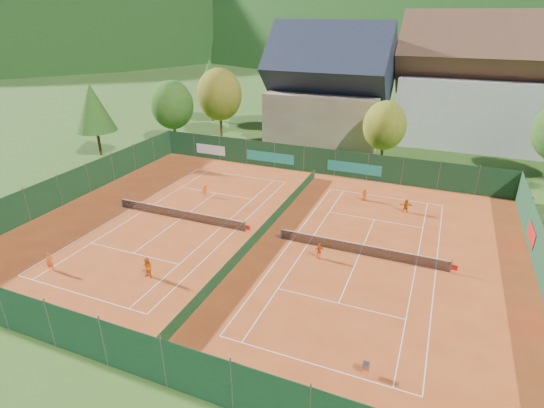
{
  "coord_description": "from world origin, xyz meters",
  "views": [
    {
      "loc": [
        12.4,
        -28.15,
        16.73
      ],
      "look_at": [
        0.0,
        2.0,
        2.0
      ],
      "focal_mm": 28.0,
      "sensor_mm": 36.0,
      "label": 1
    }
  ],
  "objects_px": {
    "hotel_block_a": "(479,89)",
    "player_right_far_b": "(406,206)",
    "player_left_far": "(205,190)",
    "player_right_near": "(319,251)",
    "ball_hopper": "(366,366)",
    "player_left_near": "(50,262)",
    "chalet": "(329,93)",
    "player_left_mid": "(147,268)",
    "player_right_far_a": "(364,195)"
  },
  "relations": [
    {
      "from": "hotel_block_a",
      "to": "player_left_near",
      "type": "relative_size",
      "value": 15.54
    },
    {
      "from": "player_left_near",
      "to": "player_right_near",
      "type": "relative_size",
      "value": 1.09
    },
    {
      "from": "chalet",
      "to": "player_left_near",
      "type": "distance_m",
      "value": 41.85
    },
    {
      "from": "player_left_far",
      "to": "chalet",
      "type": "bearing_deg",
      "value": -100.91
    },
    {
      "from": "hotel_block_a",
      "to": "player_right_far_b",
      "type": "relative_size",
      "value": 16.49
    },
    {
      "from": "hotel_block_a",
      "to": "player_left_mid",
      "type": "bearing_deg",
      "value": -115.06
    },
    {
      "from": "hotel_block_a",
      "to": "player_left_far",
      "type": "height_order",
      "value": "hotel_block_a"
    },
    {
      "from": "hotel_block_a",
      "to": "player_right_near",
      "type": "distance_m",
      "value": 39.79
    },
    {
      "from": "player_left_near",
      "to": "player_right_far_a",
      "type": "relative_size",
      "value": 1.17
    },
    {
      "from": "hotel_block_a",
      "to": "ball_hopper",
      "type": "bearing_deg",
      "value": -96.4
    },
    {
      "from": "player_right_near",
      "to": "player_right_far_b",
      "type": "height_order",
      "value": "player_right_far_b"
    },
    {
      "from": "ball_hopper",
      "to": "player_left_mid",
      "type": "height_order",
      "value": "player_left_mid"
    },
    {
      "from": "player_right_far_a",
      "to": "player_right_far_b",
      "type": "xyz_separation_m",
      "value": [
        4.06,
        -1.29,
        0.06
      ]
    },
    {
      "from": "player_left_far",
      "to": "player_left_mid",
      "type": "bearing_deg",
      "value": 106.77
    },
    {
      "from": "player_left_mid",
      "to": "ball_hopper",
      "type": "bearing_deg",
      "value": -3.09
    },
    {
      "from": "chalet",
      "to": "player_left_near",
      "type": "bearing_deg",
      "value": -102.39
    },
    {
      "from": "player_right_far_b",
      "to": "player_right_near",
      "type": "bearing_deg",
      "value": 52.51
    },
    {
      "from": "player_left_near",
      "to": "player_right_far_b",
      "type": "relative_size",
      "value": 1.06
    },
    {
      "from": "player_left_mid",
      "to": "chalet",
      "type": "bearing_deg",
      "value": 94.63
    },
    {
      "from": "player_left_far",
      "to": "player_right_near",
      "type": "distance_m",
      "value": 15.61
    },
    {
      "from": "player_left_near",
      "to": "player_right_far_b",
      "type": "xyz_separation_m",
      "value": [
        22.22,
        19.52,
        -0.04
      ]
    },
    {
      "from": "player_right_far_b",
      "to": "player_left_near",
      "type": "bearing_deg",
      "value": 28.88
    },
    {
      "from": "ball_hopper",
      "to": "player_left_far",
      "type": "xyz_separation_m",
      "value": [
        -19.26,
        16.93,
        0.04
      ]
    },
    {
      "from": "ball_hopper",
      "to": "hotel_block_a",
      "type": "bearing_deg",
      "value": 83.6
    },
    {
      "from": "chalet",
      "to": "player_left_far",
      "type": "distance_m",
      "value": 25.92
    },
    {
      "from": "hotel_block_a",
      "to": "ball_hopper",
      "type": "distance_m",
      "value": 48.29
    },
    {
      "from": "hotel_block_a",
      "to": "player_right_near",
      "type": "relative_size",
      "value": 16.92
    },
    {
      "from": "chalet",
      "to": "hotel_block_a",
      "type": "bearing_deg",
      "value": 17.53
    },
    {
      "from": "player_left_far",
      "to": "player_right_far_a",
      "type": "height_order",
      "value": "player_left_far"
    },
    {
      "from": "player_left_far",
      "to": "player_right_far_b",
      "type": "relative_size",
      "value": 0.91
    },
    {
      "from": "player_left_near",
      "to": "player_right_near",
      "type": "bearing_deg",
      "value": 2.39
    },
    {
      "from": "player_right_far_a",
      "to": "ball_hopper",
      "type": "bearing_deg",
      "value": 72.94
    },
    {
      "from": "hotel_block_a",
      "to": "player_right_far_b",
      "type": "xyz_separation_m",
      "value": [
        -5.67,
        -26.94,
        -6.73
      ]
    },
    {
      "from": "player_right_near",
      "to": "ball_hopper",
      "type": "bearing_deg",
      "value": -90.3
    },
    {
      "from": "player_left_mid",
      "to": "hotel_block_a",
      "type": "bearing_deg",
      "value": 72.34
    },
    {
      "from": "player_left_near",
      "to": "hotel_block_a",
      "type": "bearing_deg",
      "value": 34.45
    },
    {
      "from": "player_right_near",
      "to": "player_right_far_b",
      "type": "bearing_deg",
      "value": 35.8
    },
    {
      "from": "chalet",
      "to": "player_left_mid",
      "type": "height_order",
      "value": "chalet"
    },
    {
      "from": "player_right_near",
      "to": "chalet",
      "type": "bearing_deg",
      "value": 75.52
    },
    {
      "from": "hotel_block_a",
      "to": "player_right_far_a",
      "type": "height_order",
      "value": "hotel_block_a"
    },
    {
      "from": "ball_hopper",
      "to": "player_left_far",
      "type": "distance_m",
      "value": 25.64
    },
    {
      "from": "player_left_near",
      "to": "player_left_far",
      "type": "xyz_separation_m",
      "value": [
        3.29,
        15.89,
        -0.1
      ]
    },
    {
      "from": "ball_hopper",
      "to": "player_left_far",
      "type": "relative_size",
      "value": 0.67
    },
    {
      "from": "player_left_far",
      "to": "player_right_far_b",
      "type": "height_order",
      "value": "player_right_far_b"
    },
    {
      "from": "player_left_mid",
      "to": "player_left_near",
      "type": "bearing_deg",
      "value": -157.94
    },
    {
      "from": "chalet",
      "to": "hotel_block_a",
      "type": "height_order",
      "value": "hotel_block_a"
    },
    {
      "from": "player_left_near",
      "to": "player_left_mid",
      "type": "relative_size",
      "value": 0.89
    },
    {
      "from": "hotel_block_a",
      "to": "player_right_near",
      "type": "bearing_deg",
      "value": -105.85
    },
    {
      "from": "player_left_mid",
      "to": "player_right_far_b",
      "type": "height_order",
      "value": "player_left_mid"
    },
    {
      "from": "chalet",
      "to": "player_right_near",
      "type": "height_order",
      "value": "chalet"
    }
  ]
}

